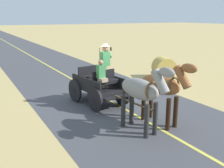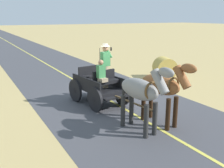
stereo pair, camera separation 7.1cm
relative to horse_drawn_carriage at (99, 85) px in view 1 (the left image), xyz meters
name	(u,v)px [view 1 (the left image)]	position (x,y,z in m)	size (l,w,h in m)	color
ground_plane	(107,99)	(-0.57, -0.33, -0.82)	(200.00, 200.00, 0.00)	tan
road_surface	(107,99)	(-0.57, -0.33, -0.81)	(6.25, 160.00, 0.01)	#424247
road_centre_stripe	(107,99)	(-0.57, -0.33, -0.81)	(0.12, 160.00, 0.00)	#DBCC4C
horse_drawn_carriage	(99,85)	(0.00, 0.00, 0.00)	(1.71, 4.51, 2.50)	black
horse_near_side	(163,86)	(-0.85, 2.94, 0.51)	(0.80, 2.15, 2.21)	brown
horse_off_side	(142,91)	(0.07, 3.06, 0.51)	(0.75, 2.15, 2.21)	gray
hay_bale	(164,68)	(-5.45, -2.35, -0.22)	(1.20, 1.20, 1.10)	gold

